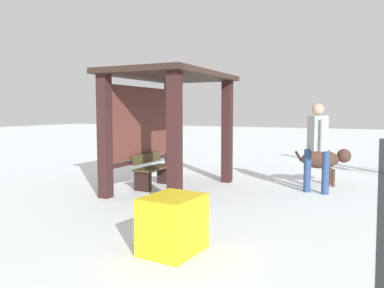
# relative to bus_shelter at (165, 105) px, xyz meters

# --- Properties ---
(ground_plane) EXTENTS (60.00, 60.00, 0.00)m
(ground_plane) POSITION_rel_bus_shelter_xyz_m (0.00, -0.17, -1.73)
(ground_plane) COLOR white
(bus_shelter) EXTENTS (2.88, 1.87, 2.38)m
(bus_shelter) POSITION_rel_bus_shelter_xyz_m (0.00, 0.00, 0.00)
(bus_shelter) COLOR #361D1D
(bus_shelter) RESTS_ON ground
(bench_left_inside) EXTENTS (1.08, 0.40, 0.71)m
(bench_left_inside) POSITION_rel_bus_shelter_xyz_m (0.00, 0.29, -1.41)
(bench_left_inside) COLOR #443B21
(bench_left_inside) RESTS_ON ground
(person_walking) EXTENTS (0.64, 0.54, 1.75)m
(person_walking) POSITION_rel_bus_shelter_xyz_m (0.89, -2.89, -0.69)
(person_walking) COLOR #A8B4B6
(person_walking) RESTS_ON ground
(dog) EXTENTS (0.66, 1.12, 0.80)m
(dog) POSITION_rel_bus_shelter_xyz_m (1.76, -2.93, -1.17)
(dog) COLOR #4C3128
(dog) RESTS_ON ground
(grit_bin) EXTENTS (0.75, 0.62, 0.65)m
(grit_bin) POSITION_rel_bus_shelter_xyz_m (-3.12, -1.89, -1.41)
(grit_bin) COLOR yellow
(grit_bin) RESTS_ON ground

